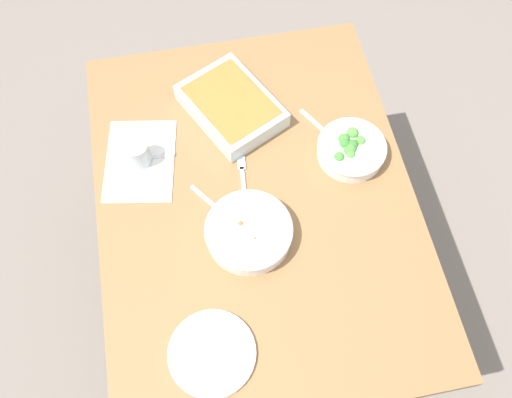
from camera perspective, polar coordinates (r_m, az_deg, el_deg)
name	(u,v)px	position (r m, az deg, el deg)	size (l,w,h in m)	color
ground_plane	(256,283)	(2.27, 0.00, -8.56)	(6.00, 6.00, 0.00)	slate
dining_table	(256,213)	(1.67, 0.00, -1.41)	(1.20, 0.90, 0.74)	olive
placemat	(140,160)	(1.68, -11.74, 3.87)	(0.28, 0.20, 0.00)	silver
stew_bowl	(249,232)	(1.51, -0.74, -3.39)	(0.24, 0.24, 0.06)	white
broccoli_bowl	(351,149)	(1.66, 9.68, 5.04)	(0.20, 0.20, 0.07)	white
baking_dish	(231,105)	(1.72, -2.54, 9.52)	(0.37, 0.33, 0.06)	silver
drink_cup	(138,154)	(1.65, -11.97, 4.52)	(0.07, 0.07, 0.08)	#B2BCC6
side_plate	(212,353)	(1.44, -4.52, -15.42)	(0.22, 0.22, 0.01)	white
spoon_by_stew	(219,210)	(1.57, -3.77, -1.16)	(0.15, 0.12, 0.01)	silver
spoon_by_broccoli	(327,133)	(1.71, 7.21, 6.71)	(0.16, 0.10, 0.01)	silver
spoon_spare	(155,157)	(1.68, -10.31, 4.21)	(0.03, 0.18, 0.01)	silver
fork_on_table	(243,178)	(1.62, -1.35, 2.11)	(0.18, 0.03, 0.01)	silver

